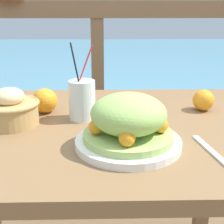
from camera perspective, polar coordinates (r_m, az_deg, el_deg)
name	(u,v)px	position (r m, az deg, el deg)	size (l,w,h in m)	color
patio_table	(93,152)	(1.01, -3.48, -7.33)	(1.12, 0.82, 0.73)	olive
railing_fence	(98,53)	(1.78, -2.65, 10.69)	(2.80, 0.08, 1.11)	brown
sea_backdrop	(102,71)	(4.35, -1.85, 7.57)	(12.00, 4.00, 0.45)	#568EA8
salad_plate	(128,124)	(0.80, 3.00, -2.24)	(0.28, 0.28, 0.14)	white
drink_glass	(82,100)	(1.00, -5.50, 2.23)	(0.09, 0.09, 0.24)	silver
bread_basket	(10,110)	(1.00, -18.12, 0.43)	(0.18, 0.18, 0.12)	tan
fork	(210,150)	(0.83, 17.54, -6.68)	(0.05, 0.18, 0.00)	silver
orange_near_basket	(45,101)	(1.09, -12.16, 2.04)	(0.08, 0.08, 0.08)	orange
orange_near_glass	(203,100)	(1.13, 16.36, 2.10)	(0.07, 0.07, 0.07)	orange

